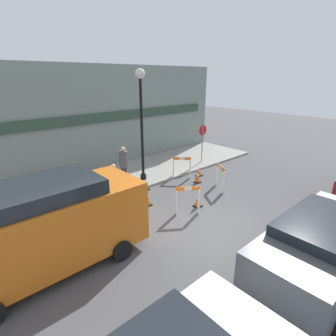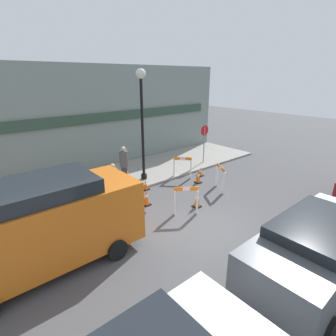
{
  "view_description": "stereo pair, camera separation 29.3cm",
  "coord_description": "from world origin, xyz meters",
  "px_view_note": "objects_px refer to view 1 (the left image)",
  "views": [
    {
      "loc": [
        -6.17,
        -4.41,
        4.88
      ],
      "look_at": [
        1.2,
        3.82,
        1.0
      ],
      "focal_mm": 28.0,
      "sensor_mm": 36.0,
      "label": 1
    },
    {
      "loc": [
        -5.95,
        -4.6,
        4.88
      ],
      "look_at": [
        1.2,
        3.82,
        1.0
      ],
      "focal_mm": 28.0,
      "sensor_mm": 36.0,
      "label": 2
    }
  ],
  "objects_px": {
    "streetlamp_post": "(141,111)",
    "person_pedestrian": "(124,165)",
    "work_van": "(45,224)",
    "parked_car_1": "(321,246)",
    "person_worker": "(114,182)",
    "stop_sign": "(203,137)"
  },
  "relations": [
    {
      "from": "person_worker",
      "to": "work_van",
      "type": "xyz_separation_m",
      "value": [
        -3.31,
        -2.26,
        0.45
      ]
    },
    {
      "from": "streetlamp_post",
      "to": "work_van",
      "type": "xyz_separation_m",
      "value": [
        -5.55,
        -3.34,
        -2.06
      ]
    },
    {
      "from": "streetlamp_post",
      "to": "person_worker",
      "type": "height_order",
      "value": "streetlamp_post"
    },
    {
      "from": "streetlamp_post",
      "to": "work_van",
      "type": "distance_m",
      "value": 6.8
    },
    {
      "from": "streetlamp_post",
      "to": "person_pedestrian",
      "type": "relative_size",
      "value": 2.8
    },
    {
      "from": "work_van",
      "to": "parked_car_1",
      "type": "bearing_deg",
      "value": -45.31
    },
    {
      "from": "person_pedestrian",
      "to": "parked_car_1",
      "type": "bearing_deg",
      "value": 67.91
    },
    {
      "from": "person_worker",
      "to": "stop_sign",
      "type": "bearing_deg",
      "value": 29.03
    },
    {
      "from": "person_worker",
      "to": "work_van",
      "type": "bearing_deg",
      "value": -125.52
    },
    {
      "from": "streetlamp_post",
      "to": "stop_sign",
      "type": "distance_m",
      "value": 4.59
    },
    {
      "from": "person_worker",
      "to": "work_van",
      "type": "height_order",
      "value": "work_van"
    },
    {
      "from": "streetlamp_post",
      "to": "work_van",
      "type": "relative_size",
      "value": 1.0
    },
    {
      "from": "streetlamp_post",
      "to": "parked_car_1",
      "type": "height_order",
      "value": "streetlamp_post"
    },
    {
      "from": "person_worker",
      "to": "parked_car_1",
      "type": "bearing_deg",
      "value": -57.81
    },
    {
      "from": "person_worker",
      "to": "parked_car_1",
      "type": "height_order",
      "value": "parked_car_1"
    },
    {
      "from": "person_worker",
      "to": "work_van",
      "type": "distance_m",
      "value": 4.03
    },
    {
      "from": "stop_sign",
      "to": "work_van",
      "type": "relative_size",
      "value": 0.43
    },
    {
      "from": "stop_sign",
      "to": "person_pedestrian",
      "type": "bearing_deg",
      "value": -0.95
    },
    {
      "from": "stop_sign",
      "to": "work_van",
      "type": "height_order",
      "value": "work_van"
    },
    {
      "from": "person_worker",
      "to": "streetlamp_post",
      "type": "bearing_deg",
      "value": 45.96
    },
    {
      "from": "streetlamp_post",
      "to": "person_worker",
      "type": "distance_m",
      "value": 3.53
    },
    {
      "from": "streetlamp_post",
      "to": "person_worker",
      "type": "bearing_deg",
      "value": -154.27
    }
  ]
}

